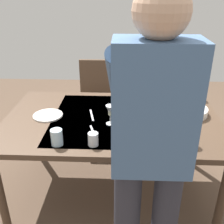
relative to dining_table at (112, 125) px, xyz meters
The scene contains 15 objects.
ground_plane 0.66m from the dining_table, ahead, with size 6.00×6.00×0.00m, color brown.
dining_table is the anchor object (origin of this frame).
chair_near 0.94m from the dining_table, 77.27° to the right, with size 0.40×0.40×0.91m.
person_server 0.87m from the dining_table, 105.32° to the left, with size 0.42×0.61×1.69m.
wine_bottle 0.47m from the dining_table, 163.90° to the left, with size 0.07×0.07×0.30m.
wine_glass_left 0.88m from the dining_table, 150.79° to the right, with size 0.07×0.07×0.15m.
wine_glass_right 0.20m from the dining_table, 85.61° to the left, with size 0.07×0.07×0.15m.
water_cup_near_left 0.53m from the dining_table, 49.47° to the left, with size 0.08×0.08×0.11m, color silver.
water_cup_near_right 0.42m from the dining_table, 75.19° to the left, with size 0.07×0.07×0.09m, color silver.
water_cup_far_left 0.63m from the dining_table, 145.60° to the left, with size 0.06×0.06×0.11m, color silver.
serving_bowl_pasta 0.62m from the dining_table, behind, with size 0.30×0.30×0.07m.
dinner_plate_near 0.29m from the dining_table, behind, with size 0.23×0.23×0.01m, color white.
dinner_plate_far 0.51m from the dining_table, ahead, with size 0.23×0.23×0.01m, color white.
table_knife 0.18m from the dining_table, 11.76° to the right, with size 0.01×0.20×0.01m, color silver.
table_fork 0.27m from the dining_table, 61.39° to the left, with size 0.01×0.18×0.01m, color silver.
Camera 1 is at (-0.08, 1.84, 1.67)m, focal length 42.60 mm.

